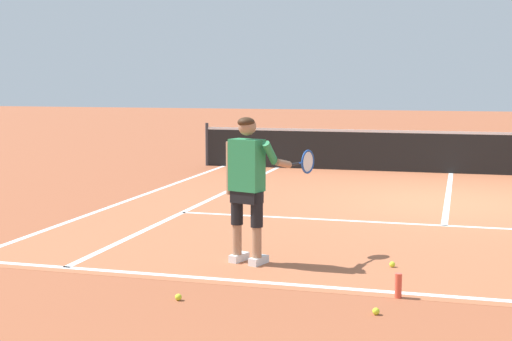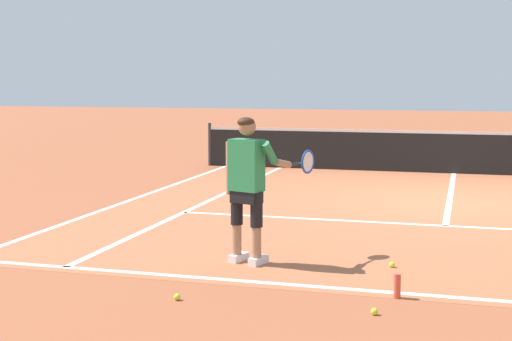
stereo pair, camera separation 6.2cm
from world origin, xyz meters
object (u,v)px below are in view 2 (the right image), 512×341
tennis_player (248,180)px  tennis_ball_by_baseline (374,312)px  tennis_ball_near_feet (392,265)px  tennis_ball_mid_court (177,297)px  water_bottle (397,286)px

tennis_player → tennis_ball_by_baseline: (1.66, -1.54, -0.96)m
tennis_player → tennis_ball_near_feet: tennis_player is taller
tennis_ball_near_feet → tennis_ball_by_baseline: 1.79m
tennis_ball_mid_court → water_bottle: bearing=17.9°
tennis_ball_near_feet → tennis_ball_by_baseline: (0.01, -1.79, 0.00)m
tennis_ball_near_feet → tennis_ball_by_baseline: bearing=-89.5°
tennis_player → tennis_ball_mid_court: size_ratio=25.95×
tennis_ball_near_feet → tennis_ball_mid_court: size_ratio=1.00×
tennis_player → water_bottle: bearing=-27.6°
tennis_ball_near_feet → tennis_ball_by_baseline: same height
tennis_ball_near_feet → water_bottle: bearing=-82.2°
tennis_ball_near_feet → water_bottle: size_ratio=0.27×
tennis_player → tennis_ball_by_baseline: tennis_player is taller
tennis_ball_by_baseline → water_bottle: size_ratio=0.27×
tennis_player → tennis_ball_mid_court: 1.89m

